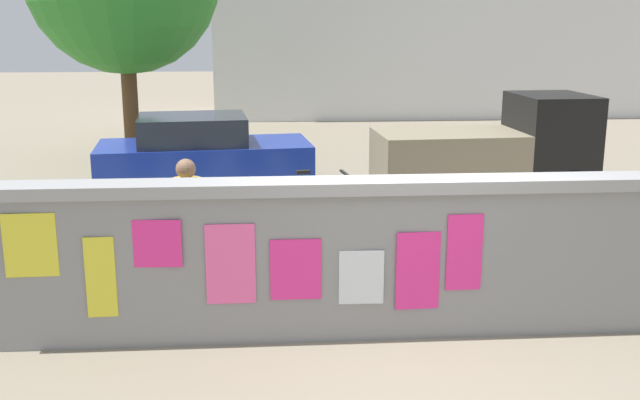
# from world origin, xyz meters

# --- Properties ---
(ground) EXTENTS (60.00, 60.00, 0.00)m
(ground) POSITION_xyz_m (0.00, 8.00, 0.00)
(ground) COLOR gray
(poster_wall) EXTENTS (8.33, 0.42, 1.61)m
(poster_wall) POSITION_xyz_m (-0.01, -0.00, 0.83)
(poster_wall) COLOR gray
(poster_wall) RESTS_ON ground
(auto_rickshaw_truck) EXTENTS (3.68, 1.72, 1.85)m
(auto_rickshaw_truck) POSITION_xyz_m (2.54, 5.34, 0.90)
(auto_rickshaw_truck) COLOR black
(auto_rickshaw_truck) RESTS_ON ground
(car_parked) EXTENTS (3.96, 2.09, 1.40)m
(car_parked) POSITION_xyz_m (-2.50, 6.56, 0.73)
(car_parked) COLOR black
(car_parked) RESTS_ON ground
(motorcycle) EXTENTS (1.90, 0.56, 0.87)m
(motorcycle) POSITION_xyz_m (0.78, 2.11, 0.46)
(motorcycle) COLOR black
(motorcycle) RESTS_ON ground
(bicycle_near) EXTENTS (1.70, 0.44, 0.95)m
(bicycle_near) POSITION_xyz_m (-2.77, 3.28, 0.36)
(bicycle_near) COLOR black
(bicycle_near) RESTS_ON ground
(bicycle_far) EXTENTS (1.69, 0.46, 0.95)m
(bicycle_far) POSITION_xyz_m (-0.64, 3.70, 0.36)
(bicycle_far) COLOR black
(bicycle_far) RESTS_ON ground
(person_walking) EXTENTS (0.36, 0.36, 1.62)m
(person_walking) POSITION_xyz_m (-2.21, 1.12, 0.99)
(person_walking) COLOR purple
(person_walking) RESTS_ON ground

